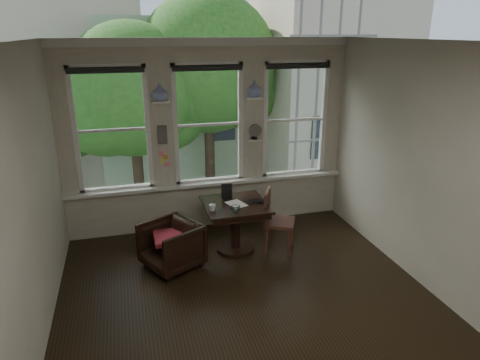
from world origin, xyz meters
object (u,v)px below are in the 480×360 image
object	(u,v)px
armchair_left	(171,245)
mug	(212,208)
side_chair_right	(280,222)
table	(235,227)
laptop	(258,202)

from	to	relation	value
armchair_left	mug	bearing A→B (deg)	67.21
armchair_left	side_chair_right	xyz separation A→B (m)	(1.59, 0.06, 0.14)
table	side_chair_right	bearing A→B (deg)	-14.80
side_chair_right	laptop	world-z (taller)	side_chair_right
mug	laptop	bearing A→B (deg)	7.74
side_chair_right	mug	bearing A→B (deg)	117.30
mug	table	bearing A→B (deg)	24.34
armchair_left	side_chair_right	world-z (taller)	side_chair_right
table	side_chair_right	size ratio (longest dim) A/B	0.98
armchair_left	mug	distance (m)	0.76
armchair_left	side_chair_right	size ratio (longest dim) A/B	0.77
laptop	side_chair_right	bearing A→B (deg)	-13.16
laptop	armchair_left	bearing A→B (deg)	-169.47
table	armchair_left	size ratio (longest dim) A/B	1.26
table	armchair_left	xyz separation A→B (m)	(-0.96, -0.22, -0.05)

